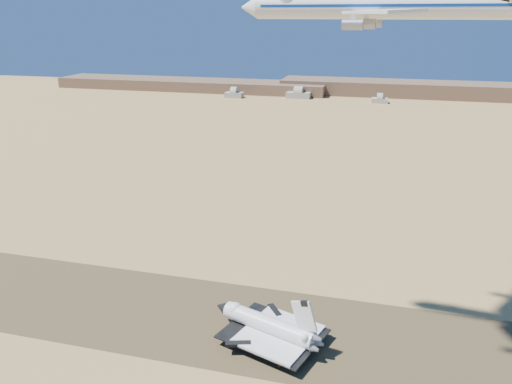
% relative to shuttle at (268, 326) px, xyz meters
% --- Properties ---
extents(ground, '(1200.00, 1200.00, 0.00)m').
position_rel_shuttle_xyz_m(ground, '(-17.29, 6.24, -5.24)').
color(ground, tan).
rests_on(ground, ground).
extents(runway, '(600.00, 50.00, 0.06)m').
position_rel_shuttle_xyz_m(runway, '(-17.29, 6.24, -5.21)').
color(runway, brown).
rests_on(runway, ground).
extents(ridgeline, '(960.00, 90.00, 18.00)m').
position_rel_shuttle_xyz_m(ridgeline, '(48.02, 533.54, 2.39)').
color(ridgeline, brown).
rests_on(ridgeline, ground).
extents(hangars, '(200.50, 29.50, 30.00)m').
position_rel_shuttle_xyz_m(hangars, '(-81.29, 484.67, -0.41)').
color(hangars, '#AEA79A').
rests_on(hangars, ground).
extents(shuttle, '(40.01, 32.15, 19.49)m').
position_rel_shuttle_xyz_m(shuttle, '(0.00, 0.00, 0.00)').
color(shuttle, silver).
rests_on(shuttle, runway).
extents(carrier_747, '(79.18, 61.28, 19.73)m').
position_rel_shuttle_xyz_m(carrier_747, '(24.56, 9.71, 97.00)').
color(carrier_747, white).
extents(crew_a, '(0.49, 0.67, 1.70)m').
position_rel_shuttle_xyz_m(crew_a, '(3.34, -6.67, -4.33)').
color(crew_a, '#CA610B').
rests_on(crew_a, runway).
extents(crew_b, '(1.00, 1.00, 1.84)m').
position_rel_shuttle_xyz_m(crew_b, '(6.11, -9.43, -4.26)').
color(crew_b, '#CA610B').
rests_on(crew_b, runway).
extents(crew_c, '(1.11, 1.11, 1.77)m').
position_rel_shuttle_xyz_m(crew_c, '(6.57, -12.54, -4.29)').
color(crew_c, '#CA610B').
rests_on(crew_c, runway).
extents(chase_jet_d, '(15.09, 8.11, 3.76)m').
position_rel_shuttle_xyz_m(chase_jet_d, '(39.68, 56.14, 97.28)').
color(chase_jet_d, white).
extents(chase_jet_e, '(14.76, 7.82, 3.68)m').
position_rel_shuttle_xyz_m(chase_jet_e, '(64.38, 71.59, 99.64)').
color(chase_jet_e, white).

